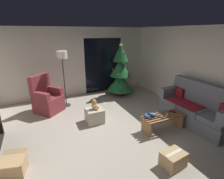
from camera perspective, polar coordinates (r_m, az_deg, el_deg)
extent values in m
plane|color=#9E9384|center=(4.26, -1.01, -14.45)|extent=(7.00, 7.00, 0.00)
cube|color=beige|center=(6.58, -11.95, 8.91)|extent=(5.72, 0.12, 2.50)
cube|color=beige|center=(5.49, 27.54, 5.26)|extent=(0.12, 6.00, 2.50)
cube|color=silver|center=(6.84, -2.98, 8.39)|extent=(1.60, 0.02, 2.20)
cube|color=black|center=(6.84, -2.91, 7.95)|extent=(1.50, 0.02, 2.10)
cube|color=slate|center=(5.10, 25.49, -8.35)|extent=(0.84, 1.93, 0.34)
cube|color=slate|center=(4.68, 31.69, -8.52)|extent=(0.71, 0.63, 0.14)
cube|color=slate|center=(4.98, 25.74, -5.94)|extent=(0.71, 0.63, 0.14)
cube|color=slate|center=(5.34, 20.56, -3.62)|extent=(0.71, 0.63, 0.14)
cube|color=slate|center=(5.10, 28.53, -1.33)|extent=(0.28, 1.91, 0.60)
cube|color=slate|center=(5.44, 19.05, -0.67)|extent=(0.77, 0.23, 0.28)
cube|color=maroon|center=(5.08, 23.53, -4.21)|extent=(0.64, 0.93, 0.02)
cube|color=maroon|center=(5.44, 21.49, -0.93)|extent=(0.13, 0.32, 0.28)
cube|color=olive|center=(4.30, 18.43, -9.41)|extent=(1.10, 0.05, 0.04)
cube|color=olive|center=(4.35, 17.65, -8.95)|extent=(1.10, 0.05, 0.04)
cube|color=olive|center=(4.41, 16.89, -8.49)|extent=(1.10, 0.05, 0.04)
cube|color=olive|center=(4.47, 16.15, -8.04)|extent=(1.10, 0.05, 0.04)
cube|color=olive|center=(4.53, 15.43, -7.61)|extent=(1.10, 0.05, 0.04)
cube|color=olive|center=(4.22, 11.48, -12.35)|extent=(0.05, 0.36, 0.36)
cube|color=olive|center=(4.81, 21.14, -9.23)|extent=(0.05, 0.36, 0.36)
cube|color=black|center=(4.64, 19.62, -6.99)|extent=(0.13, 0.15, 0.02)
cube|color=#ADADB2|center=(4.42, 17.83, -8.08)|extent=(0.15, 0.13, 0.02)
cube|color=#333338|center=(4.27, 15.92, -8.87)|extent=(0.12, 0.16, 0.02)
cube|color=#6B3D7A|center=(4.24, 12.44, -8.68)|extent=(0.26, 0.23, 0.04)
cube|color=#285684|center=(4.22, 12.60, -8.29)|extent=(0.26, 0.17, 0.03)
cube|color=black|center=(4.19, 12.64, -8.19)|extent=(0.11, 0.16, 0.01)
cylinder|color=#4C1E19|center=(6.61, 2.66, -1.44)|extent=(0.36, 0.36, 0.10)
cylinder|color=brown|center=(6.57, 2.68, -0.54)|extent=(0.08, 0.08, 0.12)
cone|color=#195628|center=(6.46, 2.73, 2.48)|extent=(0.96, 0.96, 0.60)
cone|color=#195628|center=(6.33, 2.80, 7.24)|extent=(0.76, 0.76, 0.60)
cone|color=#195628|center=(6.24, 2.89, 12.17)|extent=(0.57, 0.57, 0.60)
sphere|color=red|center=(6.12, 4.85, 1.13)|extent=(0.06, 0.06, 0.06)
sphere|color=white|center=(6.05, 2.25, 5.02)|extent=(0.06, 0.06, 0.06)
sphere|color=#B233A5|center=(6.05, 2.23, 5.18)|extent=(0.06, 0.06, 0.06)
sphere|color=gold|center=(6.40, 4.50, 10.00)|extent=(0.06, 0.06, 0.06)
sphere|color=red|center=(6.20, 0.39, 6.76)|extent=(0.06, 0.06, 0.06)
sphere|color=#B233A5|center=(6.15, 4.05, 12.00)|extent=(0.06, 0.06, 0.06)
sphere|color=red|center=(6.09, 3.77, 9.60)|extent=(0.06, 0.06, 0.06)
sphere|color=red|center=(6.53, 4.96, 6.98)|extent=(0.06, 0.06, 0.06)
sphere|color=blue|center=(6.06, 2.91, 0.61)|extent=(0.06, 0.06, 0.06)
sphere|color=blue|center=(6.38, 6.21, 3.61)|extent=(0.06, 0.06, 0.06)
sphere|color=#B233A5|center=(6.40, 3.28, 12.17)|extent=(0.06, 0.06, 0.06)
sphere|color=white|center=(6.46, 2.59, 10.90)|extent=(0.06, 0.06, 0.06)
cone|color=#EAD14C|center=(6.21, 2.93, 14.98)|extent=(0.14, 0.14, 0.12)
cube|color=maroon|center=(5.59, -20.21, -5.41)|extent=(0.96, 0.96, 0.31)
cube|color=maroon|center=(5.50, -20.49, -3.08)|extent=(0.96, 0.96, 0.18)
cube|color=maroon|center=(5.55, -22.97, 1.33)|extent=(0.62, 0.57, 0.64)
cube|color=maroon|center=(5.60, -18.61, -0.27)|extent=(0.49, 0.53, 0.22)
cube|color=maroon|center=(5.23, -22.69, -2.09)|extent=(0.49, 0.53, 0.22)
cylinder|color=#2D2D30|center=(5.90, -14.95, -5.06)|extent=(0.28, 0.28, 0.02)
cylinder|color=#2D2D30|center=(5.64, -15.62, 2.28)|extent=(0.03, 0.03, 1.55)
cylinder|color=beige|center=(5.46, -16.43, 11.10)|extent=(0.32, 0.32, 0.22)
cube|color=#B2A893|center=(4.68, -5.83, -8.63)|extent=(0.44, 0.44, 0.38)
cylinder|color=tan|center=(4.60, -5.02, -5.97)|extent=(0.13, 0.12, 0.06)
cylinder|color=tan|center=(4.52, -5.40, -6.49)|extent=(0.13, 0.12, 0.06)
sphere|color=tan|center=(4.55, -5.95, -5.38)|extent=(0.15, 0.15, 0.15)
sphere|color=tan|center=(4.50, -6.00, -4.00)|extent=(0.11, 0.11, 0.11)
sphere|color=tan|center=(4.49, -5.40, -4.17)|extent=(0.04, 0.04, 0.04)
sphere|color=tan|center=(4.52, -5.87, -3.27)|extent=(0.04, 0.04, 0.04)
sphere|color=tan|center=(4.45, -6.18, -3.63)|extent=(0.04, 0.04, 0.04)
sphere|color=tan|center=(4.60, -5.44, -4.94)|extent=(0.06, 0.06, 0.06)
sphere|color=tan|center=(4.48, -6.00, -5.65)|extent=(0.06, 0.06, 0.06)
cube|color=tan|center=(3.64, -30.23, -21.38)|extent=(0.47, 0.41, 0.28)
cube|color=tan|center=(3.69, -29.63, -17.54)|extent=(0.40, 0.19, 0.06)
cube|color=tan|center=(3.40, -31.84, -21.36)|extent=(0.40, 0.19, 0.06)
cube|color=tan|center=(3.52, 19.78, -21.11)|extent=(0.46, 0.37, 0.29)
cube|color=beige|center=(3.43, 20.06, -19.23)|extent=(0.39, 0.11, 0.00)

